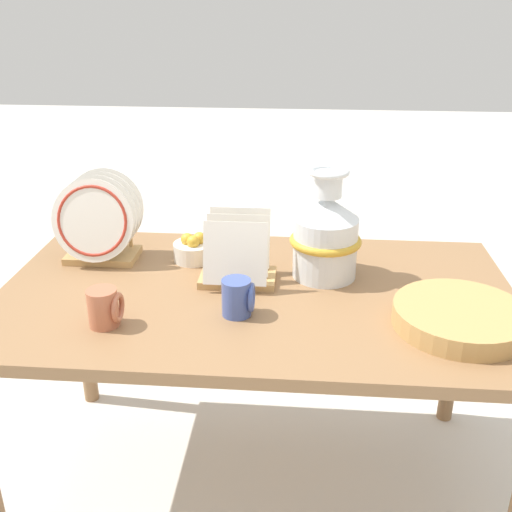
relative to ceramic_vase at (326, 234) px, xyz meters
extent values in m
plane|color=beige|center=(-0.20, -0.12, -0.84)|extent=(14.00, 14.00, 0.00)
cube|color=olive|center=(-0.20, -0.12, -0.15)|extent=(1.49, 0.85, 0.03)
cylinder|color=olive|center=(-0.89, 0.25, -0.51)|extent=(0.06, 0.06, 0.67)
cylinder|color=olive|center=(0.50, 0.25, -0.51)|extent=(0.06, 0.06, 0.67)
cylinder|color=silver|center=(0.00, 0.00, -0.04)|extent=(0.19, 0.19, 0.18)
cone|color=silver|center=(0.00, 0.00, 0.08)|extent=(0.19, 0.19, 0.07)
cylinder|color=silver|center=(0.00, 0.00, 0.15)|extent=(0.08, 0.08, 0.07)
torus|color=silver|center=(0.00, 0.00, 0.19)|extent=(0.12, 0.12, 0.02)
torus|color=gold|center=(0.00, 0.00, -0.02)|extent=(0.21, 0.21, 0.02)
cube|color=tan|center=(-0.71, 0.07, -0.12)|extent=(0.22, 0.14, 0.02)
cylinder|color=tan|center=(-0.79, 0.12, -0.08)|extent=(0.01, 0.01, 0.07)
cylinder|color=tan|center=(-0.63, 0.12, -0.08)|extent=(0.01, 0.01, 0.07)
cylinder|color=white|center=(-0.71, 0.01, 0.02)|extent=(0.26, 0.07, 0.25)
torus|color=#B23323|center=(-0.71, 0.01, 0.02)|extent=(0.22, 0.07, 0.22)
cylinder|color=white|center=(-0.71, 0.05, 0.02)|extent=(0.26, 0.07, 0.25)
cylinder|color=white|center=(-0.71, 0.09, 0.02)|extent=(0.26, 0.07, 0.25)
cylinder|color=white|center=(-0.71, 0.13, 0.02)|extent=(0.26, 0.07, 0.25)
cube|color=tan|center=(-0.26, -0.06, -0.12)|extent=(0.22, 0.14, 0.02)
cylinder|color=tan|center=(-0.33, 0.00, -0.08)|extent=(0.01, 0.01, 0.07)
cylinder|color=tan|center=(-0.18, 0.00, -0.08)|extent=(0.01, 0.01, 0.07)
cube|color=white|center=(-0.26, -0.12, -0.02)|extent=(0.18, 0.05, 0.18)
cube|color=white|center=(-0.26, -0.06, -0.02)|extent=(0.18, 0.05, 0.18)
cube|color=white|center=(-0.26, 0.00, -0.02)|extent=(0.18, 0.05, 0.18)
cube|color=#B23323|center=(-0.26, -0.12, -0.02)|extent=(0.15, 0.01, 0.02)
cylinder|color=tan|center=(0.34, -0.28, -0.13)|extent=(0.34, 0.34, 0.01)
cylinder|color=tan|center=(0.34, -0.28, -0.12)|extent=(0.34, 0.34, 0.01)
cylinder|color=tan|center=(0.34, -0.28, -0.11)|extent=(0.34, 0.34, 0.01)
cylinder|color=tan|center=(0.34, -0.28, -0.10)|extent=(0.34, 0.34, 0.01)
cylinder|color=tan|center=(0.34, -0.28, -0.10)|extent=(0.34, 0.34, 0.01)
cylinder|color=tan|center=(0.34, -0.28, -0.09)|extent=(0.34, 0.34, 0.01)
cylinder|color=#B76647|center=(-0.57, -0.35, -0.09)|extent=(0.08, 0.08, 0.10)
torus|color=#B76647|center=(-0.53, -0.35, -0.08)|extent=(0.01, 0.08, 0.08)
cylinder|color=#42569E|center=(-0.24, -0.26, -0.09)|extent=(0.08, 0.08, 0.10)
torus|color=#42569E|center=(-0.20, -0.26, -0.08)|extent=(0.01, 0.08, 0.08)
cylinder|color=white|center=(-0.41, 0.08, -0.11)|extent=(0.13, 0.13, 0.06)
sphere|color=gold|center=(-0.43, 0.08, -0.07)|extent=(0.04, 0.04, 0.04)
sphere|color=gold|center=(-0.40, 0.09, -0.07)|extent=(0.04, 0.04, 0.04)
sphere|color=gold|center=(-0.41, 0.06, -0.07)|extent=(0.04, 0.04, 0.04)
camera|label=1|loc=(-0.07, -1.66, 0.65)|focal=42.00mm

